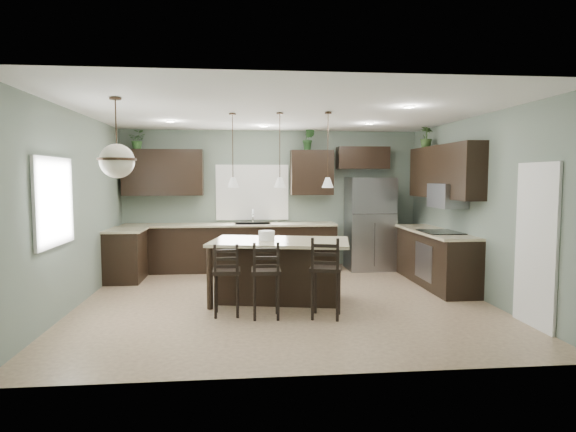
# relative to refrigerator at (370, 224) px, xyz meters

# --- Properties ---
(ground) EXTENTS (6.00, 6.00, 0.00)m
(ground) POSITION_rel_refrigerator_xyz_m (-1.95, -2.34, -0.93)
(ground) COLOR #9E8466
(ground) RESTS_ON ground
(pantry_door) EXTENTS (0.04, 0.82, 2.04)m
(pantry_door) POSITION_rel_refrigerator_xyz_m (1.03, -3.89, 0.09)
(pantry_door) COLOR white
(pantry_door) RESTS_ON ground
(window_back) EXTENTS (1.35, 0.02, 1.00)m
(window_back) POSITION_rel_refrigerator_xyz_m (-2.35, 0.40, 0.62)
(window_back) COLOR white
(window_back) RESTS_ON room_shell
(window_left) EXTENTS (0.02, 1.10, 1.00)m
(window_left) POSITION_rel_refrigerator_xyz_m (-4.93, -3.14, 0.62)
(window_left) COLOR white
(window_left) RESTS_ON room_shell
(left_return_cabs) EXTENTS (0.60, 0.90, 0.90)m
(left_return_cabs) POSITION_rel_refrigerator_xyz_m (-4.65, -0.64, -0.48)
(left_return_cabs) COLOR black
(left_return_cabs) RESTS_ON ground
(left_return_countertop) EXTENTS (0.66, 0.96, 0.04)m
(left_return_countertop) POSITION_rel_refrigerator_xyz_m (-4.63, -0.64, -0.01)
(left_return_countertop) COLOR #BEB18F
(left_return_countertop) RESTS_ON left_return_cabs
(back_lower_cabs) EXTENTS (4.20, 0.60, 0.90)m
(back_lower_cabs) POSITION_rel_refrigerator_xyz_m (-2.80, 0.11, -0.48)
(back_lower_cabs) COLOR black
(back_lower_cabs) RESTS_ON ground
(back_countertop) EXTENTS (4.20, 0.66, 0.04)m
(back_countertop) POSITION_rel_refrigerator_xyz_m (-2.80, 0.09, -0.01)
(back_countertop) COLOR #BEB18F
(back_countertop) RESTS_ON back_lower_cabs
(sink_inset) EXTENTS (0.70, 0.45, 0.01)m
(sink_inset) POSITION_rel_refrigerator_xyz_m (-2.35, 0.09, 0.01)
(sink_inset) COLOR gray
(sink_inset) RESTS_ON back_countertop
(faucet) EXTENTS (0.02, 0.02, 0.28)m
(faucet) POSITION_rel_refrigerator_xyz_m (-2.35, 0.06, 0.16)
(faucet) COLOR silver
(faucet) RESTS_ON back_countertop
(back_upper_left) EXTENTS (1.55, 0.34, 0.90)m
(back_upper_left) POSITION_rel_refrigerator_xyz_m (-4.10, 0.24, 1.02)
(back_upper_left) COLOR black
(back_upper_left) RESTS_ON room_shell
(back_upper_right) EXTENTS (0.85, 0.34, 0.90)m
(back_upper_right) POSITION_rel_refrigerator_xyz_m (-1.15, 0.24, 1.02)
(back_upper_right) COLOR black
(back_upper_right) RESTS_ON room_shell
(fridge_header) EXTENTS (1.05, 0.34, 0.45)m
(fridge_header) POSITION_rel_refrigerator_xyz_m (-0.10, 0.24, 1.32)
(fridge_header) COLOR black
(fridge_header) RESTS_ON room_shell
(right_lower_cabs) EXTENTS (0.60, 2.35, 0.90)m
(right_lower_cabs) POSITION_rel_refrigerator_xyz_m (0.75, -1.46, -0.48)
(right_lower_cabs) COLOR black
(right_lower_cabs) RESTS_ON ground
(right_countertop) EXTENTS (0.66, 2.35, 0.04)m
(right_countertop) POSITION_rel_refrigerator_xyz_m (0.73, -1.46, -0.01)
(right_countertop) COLOR #BEB18F
(right_countertop) RESTS_ON right_lower_cabs
(cooktop) EXTENTS (0.58, 0.75, 0.02)m
(cooktop) POSITION_rel_refrigerator_xyz_m (0.73, -1.74, 0.02)
(cooktop) COLOR black
(cooktop) RESTS_ON right_countertop
(wall_oven_front) EXTENTS (0.01, 0.72, 0.60)m
(wall_oven_front) POSITION_rel_refrigerator_xyz_m (0.45, -1.74, -0.48)
(wall_oven_front) COLOR gray
(wall_oven_front) RESTS_ON right_lower_cabs
(right_upper_cabs) EXTENTS (0.34, 2.35, 0.90)m
(right_upper_cabs) POSITION_rel_refrigerator_xyz_m (0.88, -1.46, 1.02)
(right_upper_cabs) COLOR black
(right_upper_cabs) RESTS_ON room_shell
(microwave) EXTENTS (0.40, 0.75, 0.40)m
(microwave) POSITION_rel_refrigerator_xyz_m (0.83, -1.74, 0.62)
(microwave) COLOR gray
(microwave) RESTS_ON right_upper_cabs
(refrigerator) EXTENTS (0.90, 0.74, 1.85)m
(refrigerator) POSITION_rel_refrigerator_xyz_m (0.00, 0.00, 0.00)
(refrigerator) COLOR gray
(refrigerator) RESTS_ON ground
(kitchen_island) EXTENTS (2.20, 1.52, 0.92)m
(kitchen_island) POSITION_rel_refrigerator_xyz_m (-2.01, -2.37, -0.46)
(kitchen_island) COLOR black
(kitchen_island) RESTS_ON ground
(serving_dish) EXTENTS (0.24, 0.24, 0.14)m
(serving_dish) POSITION_rel_refrigerator_xyz_m (-2.21, -2.33, 0.07)
(serving_dish) COLOR white
(serving_dish) RESTS_ON kitchen_island
(bar_stool_left) EXTENTS (0.37, 0.37, 0.99)m
(bar_stool_left) POSITION_rel_refrigerator_xyz_m (-2.78, -3.03, -0.43)
(bar_stool_left) COLOR black
(bar_stool_left) RESTS_ON ground
(bar_stool_center) EXTENTS (0.39, 0.39, 1.03)m
(bar_stool_center) POSITION_rel_refrigerator_xyz_m (-2.26, -3.18, -0.41)
(bar_stool_center) COLOR black
(bar_stool_center) RESTS_ON ground
(bar_stool_right) EXTENTS (0.49, 0.49, 1.09)m
(bar_stool_right) POSITION_rel_refrigerator_xyz_m (-1.47, -3.25, -0.38)
(bar_stool_right) COLOR black
(bar_stool_right) RESTS_ON ground
(pendant_left) EXTENTS (0.17, 0.17, 1.10)m
(pendant_left) POSITION_rel_refrigerator_xyz_m (-2.70, -2.23, 1.32)
(pendant_left) COLOR white
(pendant_left) RESTS_ON room_shell
(pendant_center) EXTENTS (0.17, 0.17, 1.10)m
(pendant_center) POSITION_rel_refrigerator_xyz_m (-2.01, -2.37, 1.32)
(pendant_center) COLOR white
(pendant_center) RESTS_ON room_shell
(pendant_right) EXTENTS (0.17, 0.17, 1.10)m
(pendant_right) POSITION_rel_refrigerator_xyz_m (-1.32, -2.51, 1.32)
(pendant_right) COLOR white
(pendant_right) RESTS_ON room_shell
(chandelier) EXTENTS (0.45, 0.45, 0.95)m
(chandelier) POSITION_rel_refrigerator_xyz_m (-4.05, -3.50, 1.40)
(chandelier) COLOR beige
(chandelier) RESTS_ON room_shell
(plant_back_left) EXTENTS (0.34, 0.30, 0.36)m
(plant_back_left) POSITION_rel_refrigerator_xyz_m (-4.56, 0.21, 1.65)
(plant_back_left) COLOR #2E5625
(plant_back_left) RESTS_ON back_upper_left
(plant_back_right) EXTENTS (0.30, 0.27, 0.44)m
(plant_back_right) POSITION_rel_refrigerator_xyz_m (-1.22, 0.21, 1.70)
(plant_back_right) COLOR #23481F
(plant_back_right) RESTS_ON back_upper_right
(plant_right_wall) EXTENTS (0.26, 0.26, 0.40)m
(plant_right_wall) POSITION_rel_refrigerator_xyz_m (0.85, -0.71, 1.67)
(plant_right_wall) COLOR #2F4B20
(plant_right_wall) RESTS_ON right_upper_cabs
(room_shell) EXTENTS (6.00, 6.00, 6.00)m
(room_shell) POSITION_rel_refrigerator_xyz_m (-1.95, -2.34, 0.77)
(room_shell) COLOR slate
(room_shell) RESTS_ON ground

